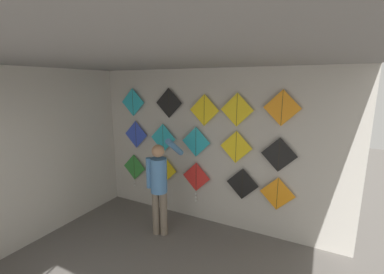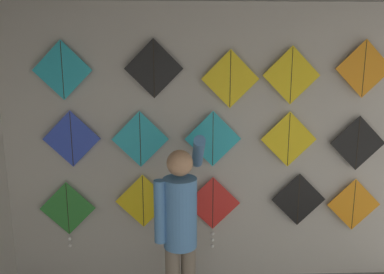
{
  "view_description": "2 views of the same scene",
  "coord_description": "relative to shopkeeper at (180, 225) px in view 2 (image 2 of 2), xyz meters",
  "views": [
    {
      "loc": [
        1.92,
        -0.06,
        2.55
      ],
      "look_at": [
        -0.03,
        3.73,
        1.65
      ],
      "focal_mm": 24.0,
      "sensor_mm": 36.0,
      "label": 1
    },
    {
      "loc": [
        -0.4,
        0.42,
        2.28
      ],
      "look_at": [
        -0.29,
        3.73,
        1.59
      ],
      "focal_mm": 35.0,
      "sensor_mm": 36.0,
      "label": 2
    }
  ],
  "objects": [
    {
      "name": "back_panel",
      "position": [
        0.4,
        0.8,
        0.45
      ],
      "size": [
        5.03,
        0.06,
        2.8
      ],
      "primitive_type": "cube",
      "color": "#BCB7AD",
      "rests_on": "ground"
    },
    {
      "name": "shopkeeper",
      "position": [
        0.0,
        0.0,
        0.0
      ],
      "size": [
        0.41,
        0.63,
        1.69
      ],
      "rotation": [
        0.0,
        0.0,
        0.29
      ],
      "color": "#726656",
      "rests_on": "ground"
    },
    {
      "name": "kite_0",
      "position": [
        -1.12,
        0.71,
        -0.16
      ],
      "size": [
        0.55,
        0.04,
        0.69
      ],
      "color": "#338C38"
    },
    {
      "name": "kite_1",
      "position": [
        -0.37,
        0.71,
        -0.07
      ],
      "size": [
        0.55,
        0.01,
        0.55
      ],
      "color": "yellow"
    },
    {
      "name": "kite_2",
      "position": [
        0.33,
        0.71,
        -0.14
      ],
      "size": [
        0.55,
        0.04,
        0.76
      ],
      "color": "red"
    },
    {
      "name": "kite_3",
      "position": [
        1.21,
        0.71,
        -0.07
      ],
      "size": [
        0.55,
        0.01,
        0.55
      ],
      "color": "black"
    },
    {
      "name": "kite_4",
      "position": [
        1.78,
        0.71,
        -0.14
      ],
      "size": [
        0.55,
        0.01,
        0.55
      ],
      "color": "orange"
    },
    {
      "name": "kite_5",
      "position": [
        -1.04,
        0.71,
        0.57
      ],
      "size": [
        0.55,
        0.01,
        0.55
      ],
      "color": "blue"
    },
    {
      "name": "kite_6",
      "position": [
        -0.38,
        0.71,
        0.57
      ],
      "size": [
        0.55,
        0.01,
        0.55
      ],
      "color": "#28B2C6"
    },
    {
      "name": "kite_7",
      "position": [
        0.33,
        0.71,
        0.56
      ],
      "size": [
        0.55,
        0.01,
        0.55
      ],
      "color": "#28B2C6"
    },
    {
      "name": "kite_8",
      "position": [
        1.07,
        0.71,
        0.55
      ],
      "size": [
        0.55,
        0.01,
        0.55
      ],
      "color": "yellow"
    },
    {
      "name": "kite_9",
      "position": [
        1.76,
        0.71,
        0.51
      ],
      "size": [
        0.55,
        0.01,
        0.55
      ],
      "color": "black"
    },
    {
      "name": "kite_10",
      "position": [
        -1.08,
        0.71,
        1.23
      ],
      "size": [
        0.55,
        0.01,
        0.55
      ],
      "color": "#28B2C6"
    },
    {
      "name": "kite_11",
      "position": [
        -0.24,
        0.71,
        1.24
      ],
      "size": [
        0.55,
        0.01,
        0.55
      ],
      "color": "black"
    },
    {
      "name": "kite_12",
      "position": [
        0.48,
        0.71,
        1.14
      ],
      "size": [
        0.55,
        0.01,
        0.55
      ],
      "color": "yellow"
    },
    {
      "name": "kite_13",
      "position": [
        1.06,
        0.71,
        1.18
      ],
      "size": [
        0.55,
        0.01,
        0.55
      ],
      "color": "yellow"
    },
    {
      "name": "kite_14",
      "position": [
        1.76,
        0.71,
        1.24
      ],
      "size": [
        0.55,
        0.01,
        0.55
      ],
      "color": "orange"
    }
  ]
}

